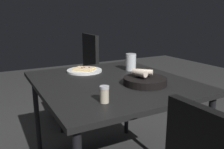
{
  "coord_description": "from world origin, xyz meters",
  "views": [
    {
      "loc": [
        -1.35,
        0.73,
        1.16
      ],
      "look_at": [
        -0.09,
        0.05,
        0.8
      ],
      "focal_mm": 37.4,
      "sensor_mm": 36.0,
      "label": 1
    }
  ],
  "objects_px": {
    "pepper_shaker": "(104,95)",
    "chair_near": "(81,74)",
    "pizza_plate": "(84,70)",
    "beer_glass": "(131,63)",
    "dining_table": "(112,89)",
    "bread_basket": "(145,80)"
  },
  "relations": [
    {
      "from": "chair_near",
      "to": "beer_glass",
      "type": "bearing_deg",
      "value": -170.65
    },
    {
      "from": "pizza_plate",
      "to": "chair_near",
      "type": "relative_size",
      "value": 0.28
    },
    {
      "from": "bread_basket",
      "to": "chair_near",
      "type": "xyz_separation_m",
      "value": [
        1.16,
        -0.01,
        -0.22
      ]
    },
    {
      "from": "dining_table",
      "to": "chair_near",
      "type": "distance_m",
      "value": 0.99
    },
    {
      "from": "bread_basket",
      "to": "pepper_shaker",
      "type": "distance_m",
      "value": 0.4
    },
    {
      "from": "pizza_plate",
      "to": "bread_basket",
      "type": "bearing_deg",
      "value": -158.4
    },
    {
      "from": "dining_table",
      "to": "beer_glass",
      "type": "bearing_deg",
      "value": -55.75
    },
    {
      "from": "bread_basket",
      "to": "chair_near",
      "type": "height_order",
      "value": "chair_near"
    },
    {
      "from": "pizza_plate",
      "to": "chair_near",
      "type": "bearing_deg",
      "value": -18.48
    },
    {
      "from": "beer_glass",
      "to": "chair_near",
      "type": "xyz_separation_m",
      "value": [
        0.78,
        0.13,
        -0.25
      ]
    },
    {
      "from": "dining_table",
      "to": "bread_basket",
      "type": "bearing_deg",
      "value": -143.98
    },
    {
      "from": "dining_table",
      "to": "pepper_shaker",
      "type": "distance_m",
      "value": 0.43
    },
    {
      "from": "pizza_plate",
      "to": "beer_glass",
      "type": "bearing_deg",
      "value": -111.89
    },
    {
      "from": "pepper_shaker",
      "to": "chair_near",
      "type": "bearing_deg",
      "value": -16.02
    },
    {
      "from": "beer_glass",
      "to": "pepper_shaker",
      "type": "distance_m",
      "value": 0.74
    },
    {
      "from": "dining_table",
      "to": "pepper_shaker",
      "type": "bearing_deg",
      "value": 146.77
    },
    {
      "from": "pizza_plate",
      "to": "pepper_shaker",
      "type": "bearing_deg",
      "value": 166.37
    },
    {
      "from": "bread_basket",
      "to": "beer_glass",
      "type": "bearing_deg",
      "value": -20.23
    },
    {
      "from": "beer_glass",
      "to": "pepper_shaker",
      "type": "xyz_separation_m",
      "value": [
        -0.54,
        0.51,
        -0.02
      ]
    },
    {
      "from": "pizza_plate",
      "to": "bread_basket",
      "type": "height_order",
      "value": "bread_basket"
    },
    {
      "from": "dining_table",
      "to": "pepper_shaker",
      "type": "height_order",
      "value": "pepper_shaker"
    },
    {
      "from": "bread_basket",
      "to": "pepper_shaker",
      "type": "bearing_deg",
      "value": 113.97
    }
  ]
}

